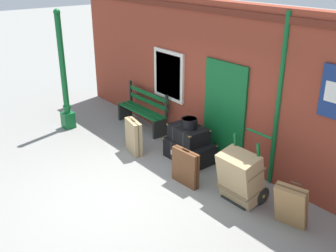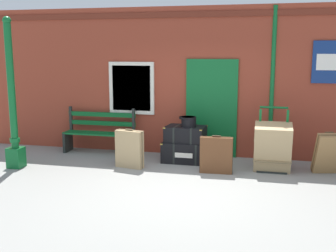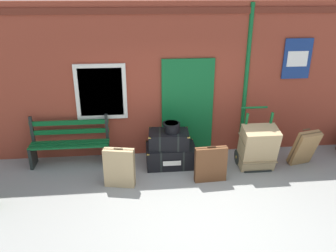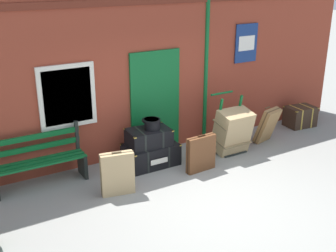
% 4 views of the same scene
% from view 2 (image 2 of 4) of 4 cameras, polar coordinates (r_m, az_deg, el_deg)
% --- Properties ---
extents(ground_plane, '(60.00, 60.00, 0.00)m').
position_cam_2_polar(ground_plane, '(6.87, 1.86, -9.00)').
color(ground_plane, gray).
extents(brick_facade, '(10.40, 0.35, 3.20)m').
position_cam_2_polar(brick_facade, '(9.07, 5.16, 6.04)').
color(brick_facade, brown).
rests_on(brick_facade, ground).
extents(lamp_post, '(0.28, 0.28, 2.91)m').
position_cam_2_polar(lamp_post, '(8.54, -20.58, 1.78)').
color(lamp_post, '#0F5B28').
rests_on(lamp_post, ground).
extents(platform_bench, '(1.60, 0.43, 1.01)m').
position_cam_2_polar(platform_bench, '(9.42, -9.39, -0.98)').
color(platform_bench, '#0F5B28').
rests_on(platform_bench, ground).
extents(steamer_trunk_base, '(1.01, 0.68, 0.43)m').
position_cam_2_polar(steamer_trunk_base, '(8.62, 2.70, -3.51)').
color(steamer_trunk_base, black).
rests_on(steamer_trunk_base, ground).
extents(steamer_trunk_middle, '(0.85, 0.61, 0.33)m').
position_cam_2_polar(steamer_trunk_middle, '(8.55, 2.43, -1.09)').
color(steamer_trunk_middle, black).
rests_on(steamer_trunk_middle, steamer_trunk_base).
extents(round_hatbox, '(0.35, 0.32, 0.20)m').
position_cam_2_polar(round_hatbox, '(8.46, 2.83, 0.70)').
color(round_hatbox, black).
rests_on(round_hatbox, steamer_trunk_middle).
extents(porters_trolley, '(0.71, 0.59, 1.20)m').
position_cam_2_polar(porters_trolley, '(8.30, 14.14, -3.94)').
color(porters_trolley, black).
rests_on(porters_trolley, ground).
extents(large_brown_trunk, '(0.70, 0.62, 0.95)m').
position_cam_2_polar(large_brown_trunk, '(8.08, 14.22, -2.83)').
color(large_brown_trunk, tan).
rests_on(large_brown_trunk, ground).
extents(suitcase_umber, '(0.57, 0.51, 0.80)m').
position_cam_2_polar(suitcase_umber, '(8.23, 21.19, -3.54)').
color(suitcase_umber, olive).
rests_on(suitcase_umber, ground).
extents(suitcase_slate, '(0.58, 0.29, 0.78)m').
position_cam_2_polar(suitcase_slate, '(8.16, -5.32, -3.18)').
color(suitcase_slate, tan).
rests_on(suitcase_slate, ground).
extents(suitcase_olive, '(0.62, 0.16, 0.73)m').
position_cam_2_polar(suitcase_olive, '(7.81, 6.65, -4.02)').
color(suitcase_olive, brown).
rests_on(suitcase_olive, ground).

